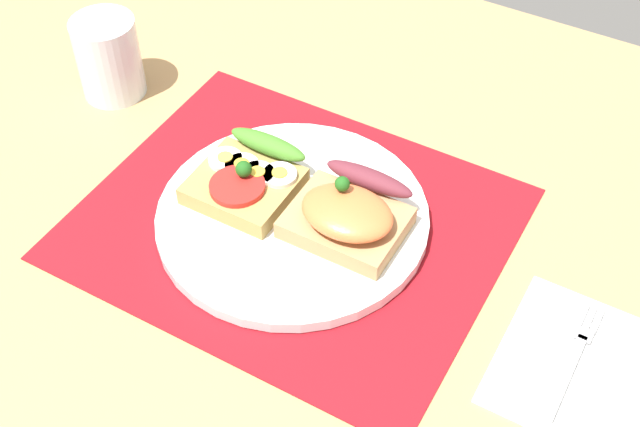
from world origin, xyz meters
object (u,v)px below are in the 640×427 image
(fork, at_px, (575,356))
(sandwich_salmon, at_px, (349,213))
(napkin, at_px, (576,365))
(sandwich_egg_tomato, at_px, (247,179))
(drinking_glass, at_px, (109,58))
(plate, at_px, (293,217))

(fork, bearing_deg, sandwich_salmon, 173.00)
(fork, bearing_deg, napkin, -49.48)
(sandwich_egg_tomato, xyz_separation_m, sandwich_salmon, (0.11, 0.00, 0.01))
(fork, relative_size, drinking_glass, 1.39)
(fork, distance_m, drinking_glass, 0.57)
(sandwich_salmon, bearing_deg, plate, -170.29)
(sandwich_egg_tomato, distance_m, fork, 0.34)
(sandwich_salmon, bearing_deg, napkin, -8.00)
(sandwich_salmon, relative_size, drinking_glass, 1.16)
(plate, relative_size, napkin, 1.77)
(sandwich_salmon, relative_size, fork, 0.84)
(napkin, bearing_deg, fork, 130.52)
(plate, relative_size, fork, 2.06)
(sandwich_salmon, height_order, napkin, sandwich_salmon)
(sandwich_salmon, xyz_separation_m, fork, (0.23, -0.03, -0.03))
(sandwich_egg_tomato, xyz_separation_m, napkin, (0.34, -0.03, -0.03))
(fork, height_order, drinking_glass, drinking_glass)
(plate, xyz_separation_m, napkin, (0.29, -0.02, -0.01))
(napkin, xyz_separation_m, drinking_glass, (-0.56, 0.10, 0.04))
(sandwich_salmon, distance_m, drinking_glass, 0.34)
(sandwich_egg_tomato, bearing_deg, plate, -5.30)
(sandwich_salmon, distance_m, fork, 0.23)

